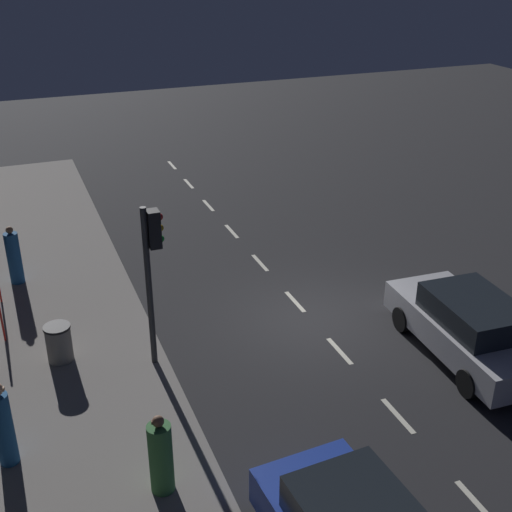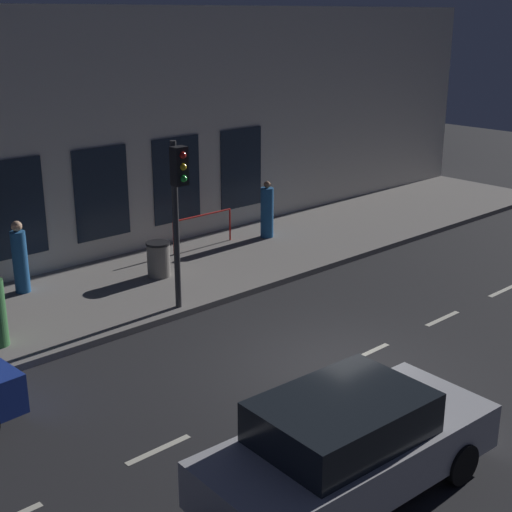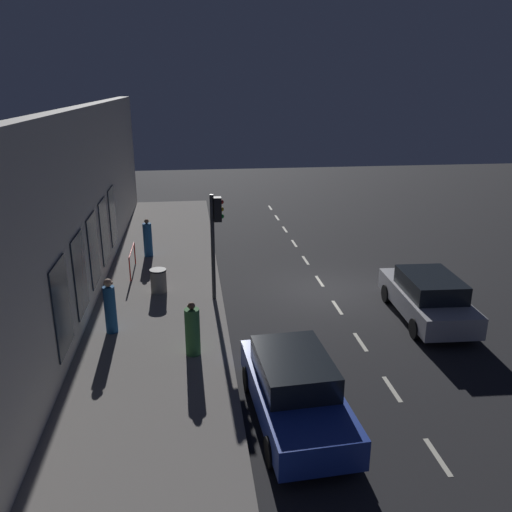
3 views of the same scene
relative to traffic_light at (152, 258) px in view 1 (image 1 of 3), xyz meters
name	(u,v)px [view 1 (image 1 of 3)]	position (x,y,z in m)	size (l,w,h in m)	color
ground_plane	(311,319)	(-4.19, -0.60, -2.79)	(60.00, 60.00, 0.00)	#232326
sidewalk	(66,368)	(2.06, -0.60, -2.72)	(4.50, 32.00, 0.15)	gray
lane_centre_line	(295,302)	(-4.19, -1.60, -2.79)	(0.12, 27.20, 0.01)	beige
traffic_light	(152,258)	(0.00, 0.00, 0.00)	(0.48, 0.32, 3.83)	#2D2D30
parked_car_0	(469,326)	(-6.90, 2.22, -2.00)	(2.14, 4.66, 1.58)	#B7B7BC
pedestrian_0	(3,426)	(3.42, 2.22, -1.81)	(0.42, 0.42, 1.78)	#1E5189
pedestrian_1	(161,457)	(0.91, 3.94, -1.91)	(0.48, 0.48, 1.61)	#336B38
pedestrian_2	(14,257)	(2.80, -5.29, -1.86)	(0.53, 0.53, 1.71)	#1E5189
trash_bin	(59,343)	(2.12, -0.87, -2.19)	(0.61, 0.61, 0.91)	slate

